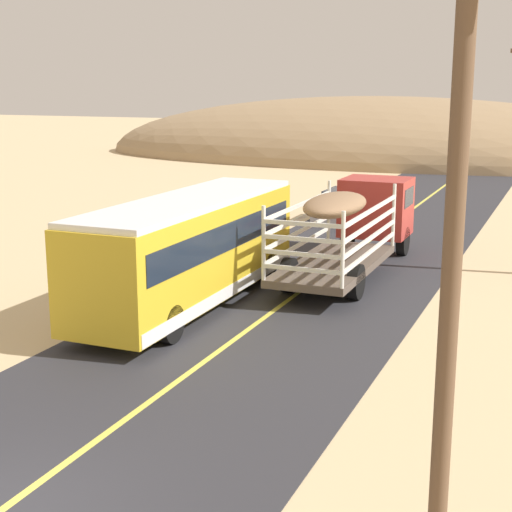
{
  "coord_description": "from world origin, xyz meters",
  "views": [
    {
      "loc": [
        7.77,
        -8.11,
        6.48
      ],
      "look_at": [
        0.0,
        10.42,
        1.93
      ],
      "focal_mm": 53.8,
      "sensor_mm": 36.0,
      "label": 1
    }
  ],
  "objects_px": {
    "bus": "(190,248)",
    "power_pole_near": "(453,248)",
    "livestock_truck": "(361,216)",
    "car_far": "(343,206)"
  },
  "relations": [
    {
      "from": "power_pole_near",
      "to": "car_far",
      "type": "bearing_deg",
      "value": 108.9
    },
    {
      "from": "bus",
      "to": "power_pole_near",
      "type": "relative_size",
      "value": 1.17
    },
    {
      "from": "bus",
      "to": "car_far",
      "type": "height_order",
      "value": "bus"
    },
    {
      "from": "livestock_truck",
      "to": "power_pole_near",
      "type": "distance_m",
      "value": 18.62
    },
    {
      "from": "bus",
      "to": "power_pole_near",
      "type": "xyz_separation_m",
      "value": [
        9.0,
        -10.5,
        2.84
      ]
    },
    {
      "from": "power_pole_near",
      "to": "livestock_truck",
      "type": "bearing_deg",
      "value": 108.18
    },
    {
      "from": "livestock_truck",
      "to": "bus",
      "type": "distance_m",
      "value": 7.71
    },
    {
      "from": "car_far",
      "to": "livestock_truck",
      "type": "bearing_deg",
      "value": -69.66
    },
    {
      "from": "bus",
      "to": "livestock_truck",
      "type": "bearing_deg",
      "value": 65.05
    },
    {
      "from": "livestock_truck",
      "to": "bus",
      "type": "relative_size",
      "value": 0.97
    }
  ]
}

